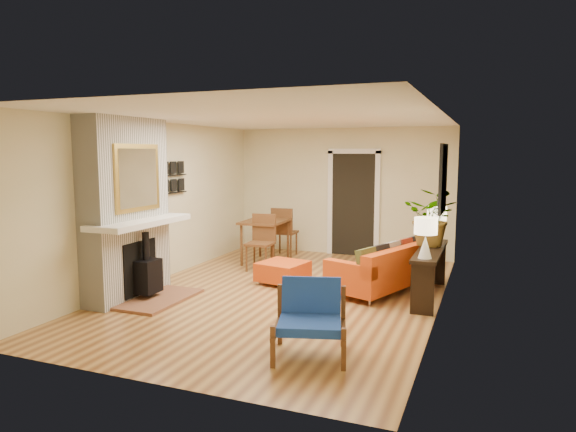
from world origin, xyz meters
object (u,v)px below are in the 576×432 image
(ottoman, at_px, (283,271))
(houseplant, at_px, (433,217))
(sofa, at_px, (387,268))
(lamp_near, at_px, (426,233))
(blue_chair, at_px, (310,314))
(console_table, at_px, (430,259))
(lamp_far, at_px, (437,219))
(dining_table, at_px, (269,229))

(ottoman, distance_m, houseplant, 2.49)
(sofa, relative_size, lamp_near, 3.93)
(blue_chair, distance_m, console_table, 2.75)
(lamp_near, xyz_separation_m, houseplant, (-0.01, 0.95, 0.09))
(console_table, xyz_separation_m, lamp_far, (0.00, 0.77, 0.49))
(sofa, height_order, lamp_far, lamp_far)
(dining_table, distance_m, lamp_far, 3.22)
(dining_table, relative_size, console_table, 1.01)
(blue_chair, bearing_deg, lamp_far, 74.26)
(sofa, xyz_separation_m, houseplant, (0.65, 0.02, 0.81))
(dining_table, height_order, houseplant, houseplant)
(console_table, height_order, lamp_near, lamp_near)
(ottoman, xyz_separation_m, lamp_near, (2.30, -0.70, 0.86))
(lamp_near, distance_m, houseplant, 0.95)
(lamp_near, bearing_deg, blue_chair, -116.72)
(console_table, relative_size, lamp_far, 3.43)
(sofa, height_order, blue_chair, blue_chair)
(dining_table, bearing_deg, lamp_far, -11.04)
(console_table, relative_size, lamp_near, 3.43)
(blue_chair, height_order, lamp_far, lamp_far)
(console_table, bearing_deg, blue_chair, -110.11)
(blue_chair, bearing_deg, dining_table, 119.04)
(ottoman, height_order, blue_chair, blue_chair)
(console_table, distance_m, lamp_far, 0.91)
(blue_chair, xyz_separation_m, lamp_far, (0.94, 3.34, 0.64))
(blue_chair, relative_size, console_table, 0.49)
(dining_table, distance_m, console_table, 3.43)
(sofa, xyz_separation_m, dining_table, (-2.48, 1.15, 0.32))
(ottoman, bearing_deg, lamp_far, 18.55)
(console_table, distance_m, houseplant, 0.63)
(ottoman, relative_size, blue_chair, 0.89)
(dining_table, bearing_deg, ottoman, -58.73)
(sofa, bearing_deg, ottoman, -172.04)
(lamp_near, bearing_deg, lamp_far, 90.00)
(dining_table, bearing_deg, sofa, -24.96)
(houseplant, bearing_deg, sofa, -178.49)
(console_table, bearing_deg, ottoman, -179.96)
(lamp_far, distance_m, houseplant, 0.53)
(lamp_far, bearing_deg, console_table, -90.00)
(ottoman, bearing_deg, lamp_near, -16.93)
(ottoman, distance_m, console_table, 2.33)
(blue_chair, relative_size, houseplant, 1.06)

